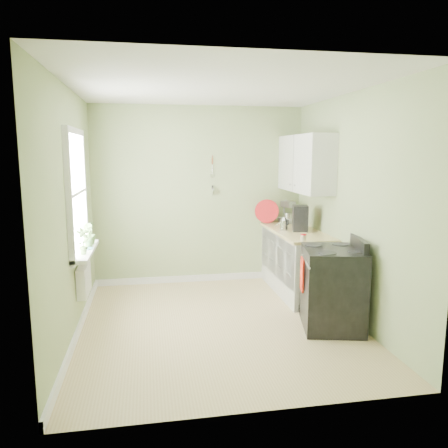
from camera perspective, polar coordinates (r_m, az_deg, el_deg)
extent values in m
cube|color=tan|center=(5.29, -0.70, -13.04)|extent=(3.20, 3.60, 0.02)
cube|color=white|center=(4.95, -0.76, 17.54)|extent=(3.20, 3.60, 0.02)
cube|color=#9CAC75|center=(6.72, -3.24, 3.71)|extent=(3.20, 0.02, 2.70)
cube|color=#9CAC75|center=(4.94, -19.49, 1.20)|extent=(0.02, 3.60, 2.70)
cube|color=#9CAC75|center=(5.43, 16.28, 2.04)|extent=(0.02, 3.60, 2.70)
cube|color=white|center=(6.39, 9.43, -5.03)|extent=(0.60, 1.60, 0.87)
cube|color=#DEC888|center=(6.29, 9.45, -1.01)|extent=(0.64, 1.60, 0.04)
cube|color=white|center=(6.33, 10.55, 7.77)|extent=(0.35, 1.40, 0.80)
cube|color=white|center=(5.21, -18.86, 3.84)|extent=(0.02, 1.00, 1.30)
cube|color=white|center=(5.19, -19.04, 11.39)|extent=(0.06, 1.14, 0.07)
cube|color=white|center=(5.31, -18.26, -3.53)|extent=(0.06, 1.14, 0.07)
cube|color=white|center=(5.21, -18.64, 3.85)|extent=(0.04, 1.00, 0.04)
cube|color=white|center=(5.30, -17.63, -3.36)|extent=(0.18, 1.14, 0.04)
cube|color=white|center=(5.33, -17.84, -6.94)|extent=(0.12, 0.50, 0.35)
cylinder|color=#DEC888|center=(6.69, -1.53, 8.25)|extent=(0.02, 0.02, 0.10)
cylinder|color=silver|center=(6.69, -1.53, 7.22)|extent=(0.01, 0.01, 0.16)
cylinder|color=silver|center=(6.71, -1.51, 4.32)|extent=(0.01, 0.14, 0.14)
cube|color=black|center=(5.21, 13.98, -8.31)|extent=(0.81, 0.89, 0.90)
cube|color=black|center=(5.09, 14.19, -3.33)|extent=(0.81, 0.89, 0.03)
cube|color=black|center=(5.20, 17.13, -2.40)|extent=(0.23, 0.75, 0.14)
cylinder|color=#B2B2B7|center=(4.99, 10.62, -4.80)|extent=(0.17, 0.61, 0.02)
cube|color=red|center=(5.13, 10.17, -6.49)|extent=(0.07, 0.22, 0.38)
cube|color=#B2B2B7|center=(6.98, 8.23, 0.51)|extent=(0.27, 0.33, 0.08)
cube|color=#B2B2B7|center=(7.08, 7.95, 1.72)|extent=(0.13, 0.11, 0.21)
cube|color=#B2B2B7|center=(6.97, 8.23, 2.60)|extent=(0.21, 0.31, 0.09)
sphere|color=#B2B2B7|center=(7.06, 7.98, 2.93)|extent=(0.11, 0.11, 0.11)
cylinder|color=silver|center=(6.92, 8.39, 0.91)|extent=(0.16, 0.16, 0.13)
cylinder|color=silver|center=(6.24, 7.83, -0.18)|extent=(0.11, 0.11, 0.15)
cone|color=silver|center=(6.23, 7.85, 0.67)|extent=(0.11, 0.11, 0.04)
cylinder|color=silver|center=(6.21, 7.14, 0.03)|extent=(0.10, 0.04, 0.08)
cube|color=black|center=(6.21, 9.91, 0.74)|extent=(0.26, 0.27, 0.36)
cylinder|color=black|center=(6.22, 9.61, -0.26)|extent=(0.11, 0.11, 0.12)
cylinder|color=maroon|center=(6.86, 5.61, 1.67)|extent=(0.38, 0.16, 0.37)
cylinder|color=beige|center=(5.58, 10.33, -1.77)|extent=(0.07, 0.07, 0.07)
cylinder|color=maroon|center=(5.57, 10.34, -1.36)|extent=(0.07, 0.07, 0.01)
imported|color=#537A3B|center=(5.01, -18.00, -2.10)|extent=(0.19, 0.18, 0.30)
imported|color=#537A3B|center=(5.40, -17.42, -1.40)|extent=(0.20, 0.20, 0.28)
imported|color=#537A3B|center=(5.55, -17.23, -1.11)|extent=(0.22, 0.22, 0.28)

